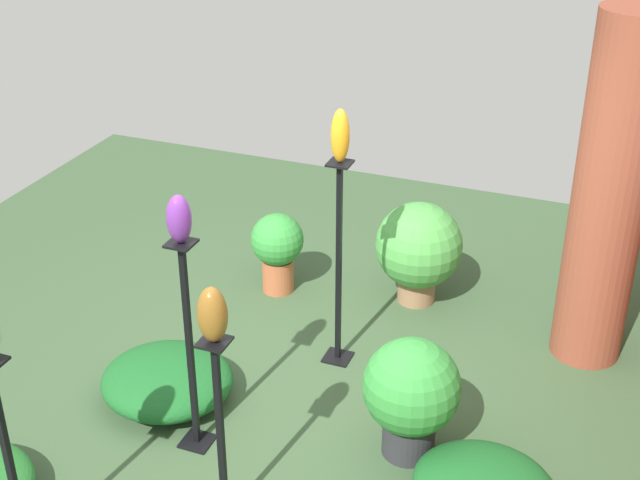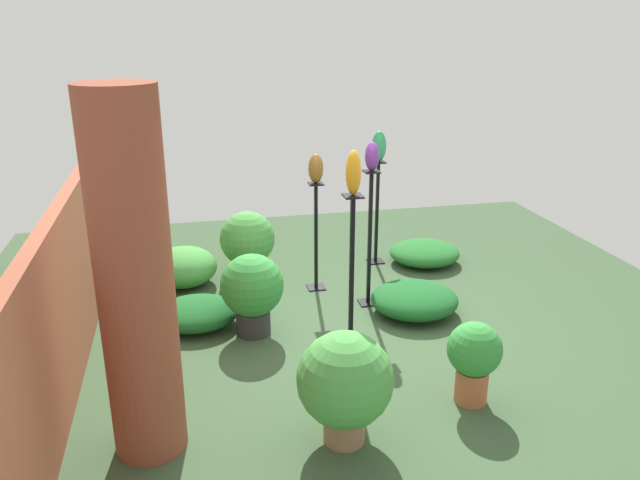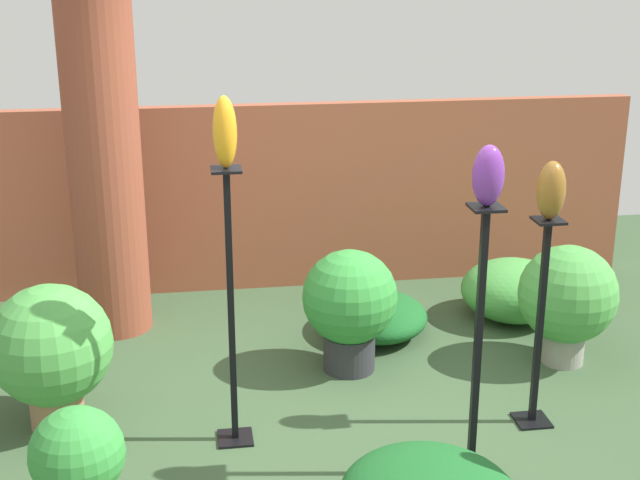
{
  "view_description": "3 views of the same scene",
  "coord_description": "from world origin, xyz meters",
  "px_view_note": "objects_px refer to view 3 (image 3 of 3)",
  "views": [
    {
      "loc": [
        4.57,
        2.03,
        3.93
      ],
      "look_at": [
        -0.3,
        0.14,
        1.16
      ],
      "focal_mm": 50.0,
      "sensor_mm": 36.0,
      "label": 1
    },
    {
      "loc": [
        -5.41,
        1.49,
        2.96
      ],
      "look_at": [
        0.06,
        0.29,
        0.98
      ],
      "focal_mm": 35.0,
      "sensor_mm": 36.0,
      "label": 2
    },
    {
      "loc": [
        -0.8,
        -4.35,
        2.7
      ],
      "look_at": [
        -0.11,
        0.27,
        1.14
      ],
      "focal_mm": 50.0,
      "sensor_mm": 36.0,
      "label": 3
    }
  ],
  "objects_px": {
    "pedestal_bronze": "(539,332)",
    "potted_plant_front_left": "(51,348)",
    "brick_pillar": "(104,155)",
    "pedestal_violet": "(477,356)",
    "potted_plant_near_pillar": "(568,297)",
    "art_vase_bronze": "(551,190)",
    "potted_plant_back_center": "(78,466)",
    "potted_plant_mid_right": "(350,303)",
    "pedestal_amber": "(231,320)",
    "art_vase_violet": "(488,176)",
    "art_vase_amber": "(225,132)"
  },
  "relations": [
    {
      "from": "potted_plant_mid_right",
      "to": "potted_plant_near_pillar",
      "type": "relative_size",
      "value": 1.01
    },
    {
      "from": "art_vase_amber",
      "to": "pedestal_bronze",
      "type": "bearing_deg",
      "value": -1.95
    },
    {
      "from": "potted_plant_mid_right",
      "to": "potted_plant_front_left",
      "type": "distance_m",
      "value": 1.88
    },
    {
      "from": "potted_plant_front_left",
      "to": "potted_plant_near_pillar",
      "type": "relative_size",
      "value": 1.06
    },
    {
      "from": "brick_pillar",
      "to": "potted_plant_front_left",
      "type": "relative_size",
      "value": 3.0
    },
    {
      "from": "pedestal_bronze",
      "to": "potted_plant_mid_right",
      "type": "bearing_deg",
      "value": 138.49
    },
    {
      "from": "pedestal_bronze",
      "to": "potted_plant_front_left",
      "type": "xyz_separation_m",
      "value": [
        -2.78,
        0.38,
        -0.09
      ]
    },
    {
      "from": "art_vase_amber",
      "to": "brick_pillar",
      "type": "bearing_deg",
      "value": 114.3
    },
    {
      "from": "art_vase_bronze",
      "to": "potted_plant_front_left",
      "type": "bearing_deg",
      "value": 172.24
    },
    {
      "from": "pedestal_amber",
      "to": "pedestal_bronze",
      "type": "relative_size",
      "value": 1.27
    },
    {
      "from": "pedestal_violet",
      "to": "art_vase_amber",
      "type": "bearing_deg",
      "value": 156.45
    },
    {
      "from": "potted_plant_mid_right",
      "to": "potted_plant_front_left",
      "type": "height_order",
      "value": "potted_plant_front_left"
    },
    {
      "from": "art_vase_bronze",
      "to": "art_vase_amber",
      "type": "bearing_deg",
      "value": 178.05
    },
    {
      "from": "pedestal_amber",
      "to": "potted_plant_near_pillar",
      "type": "height_order",
      "value": "pedestal_amber"
    },
    {
      "from": "pedestal_bronze",
      "to": "potted_plant_near_pillar",
      "type": "distance_m",
      "value": 0.89
    },
    {
      "from": "brick_pillar",
      "to": "pedestal_amber",
      "type": "distance_m",
      "value": 1.97
    },
    {
      "from": "pedestal_amber",
      "to": "potted_plant_front_left",
      "type": "relative_size",
      "value": 1.84
    },
    {
      "from": "pedestal_amber",
      "to": "potted_plant_front_left",
      "type": "distance_m",
      "value": 1.1
    },
    {
      "from": "brick_pillar",
      "to": "pedestal_violet",
      "type": "relative_size",
      "value": 1.74
    },
    {
      "from": "potted_plant_front_left",
      "to": "potted_plant_back_center",
      "type": "relative_size",
      "value": 1.24
    },
    {
      "from": "potted_plant_near_pillar",
      "to": "potted_plant_back_center",
      "type": "distance_m",
      "value": 3.36
    },
    {
      "from": "pedestal_amber",
      "to": "pedestal_bronze",
      "type": "xyz_separation_m",
      "value": [
        1.76,
        -0.06,
        -0.16
      ]
    },
    {
      "from": "art_vase_violet",
      "to": "potted_plant_front_left",
      "type": "height_order",
      "value": "art_vase_violet"
    },
    {
      "from": "art_vase_bronze",
      "to": "art_vase_violet",
      "type": "height_order",
      "value": "art_vase_violet"
    },
    {
      "from": "art_vase_violet",
      "to": "potted_plant_back_center",
      "type": "bearing_deg",
      "value": -171.83
    },
    {
      "from": "art_vase_bronze",
      "to": "brick_pillar",
      "type": "bearing_deg",
      "value": 144.93
    },
    {
      "from": "brick_pillar",
      "to": "potted_plant_back_center",
      "type": "xyz_separation_m",
      "value": [
        0.02,
        -2.54,
        -0.89
      ]
    },
    {
      "from": "brick_pillar",
      "to": "art_vase_amber",
      "type": "height_order",
      "value": "brick_pillar"
    },
    {
      "from": "potted_plant_mid_right",
      "to": "potted_plant_back_center",
      "type": "bearing_deg",
      "value": -134.28
    },
    {
      "from": "pedestal_bronze",
      "to": "potted_plant_mid_right",
      "type": "height_order",
      "value": "pedestal_bronze"
    },
    {
      "from": "art_vase_amber",
      "to": "potted_plant_mid_right",
      "type": "bearing_deg",
      "value": 44.22
    },
    {
      "from": "art_vase_violet",
      "to": "pedestal_violet",
      "type": "bearing_deg",
      "value": 90.0
    },
    {
      "from": "pedestal_violet",
      "to": "potted_plant_front_left",
      "type": "distance_m",
      "value": 2.41
    },
    {
      "from": "brick_pillar",
      "to": "potted_plant_near_pillar",
      "type": "distance_m",
      "value": 3.31
    },
    {
      "from": "brick_pillar",
      "to": "art_vase_amber",
      "type": "bearing_deg",
      "value": -65.7
    },
    {
      "from": "art_vase_bronze",
      "to": "potted_plant_mid_right",
      "type": "distance_m",
      "value": 1.59
    },
    {
      "from": "pedestal_amber",
      "to": "potted_plant_front_left",
      "type": "bearing_deg",
      "value": 162.68
    },
    {
      "from": "pedestal_amber",
      "to": "potted_plant_mid_right",
      "type": "distance_m",
      "value": 1.15
    },
    {
      "from": "pedestal_violet",
      "to": "potted_plant_front_left",
      "type": "xyz_separation_m",
      "value": [
        -2.25,
        0.85,
        -0.2
      ]
    },
    {
      "from": "pedestal_violet",
      "to": "potted_plant_mid_right",
      "type": "bearing_deg",
      "value": 107.77
    },
    {
      "from": "brick_pillar",
      "to": "pedestal_violet",
      "type": "bearing_deg",
      "value": -48.36
    },
    {
      "from": "art_vase_bronze",
      "to": "art_vase_violet",
      "type": "xyz_separation_m",
      "value": [
        -0.53,
        -0.47,
        0.22
      ]
    },
    {
      "from": "art_vase_amber",
      "to": "potted_plant_near_pillar",
      "type": "height_order",
      "value": "art_vase_amber"
    },
    {
      "from": "pedestal_bronze",
      "to": "potted_plant_mid_right",
      "type": "xyz_separation_m",
      "value": [
        -0.95,
        0.84,
        -0.1
      ]
    },
    {
      "from": "pedestal_violet",
      "to": "art_vase_violet",
      "type": "bearing_deg",
      "value": -90.0
    },
    {
      "from": "art_vase_bronze",
      "to": "potted_plant_back_center",
      "type": "xyz_separation_m",
      "value": [
        -2.51,
        -0.76,
        -1.01
      ]
    },
    {
      "from": "pedestal_violet",
      "to": "potted_plant_back_center",
      "type": "height_order",
      "value": "pedestal_violet"
    },
    {
      "from": "potted_plant_near_pillar",
      "to": "potted_plant_back_center",
      "type": "bearing_deg",
      "value": -153.63
    },
    {
      "from": "art_vase_bronze",
      "to": "potted_plant_near_pillar",
      "type": "height_order",
      "value": "art_vase_bronze"
    },
    {
      "from": "potted_plant_mid_right",
      "to": "potted_plant_back_center",
      "type": "height_order",
      "value": "potted_plant_mid_right"
    }
  ]
}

